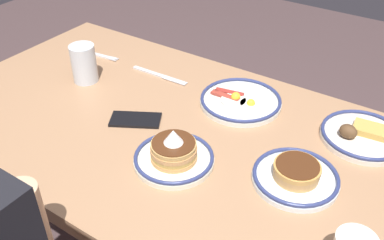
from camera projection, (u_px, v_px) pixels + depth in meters
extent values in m
cube|color=#A47855|center=(167.00, 131.00, 1.24)|extent=(1.44, 0.81, 0.05)
cylinder|color=#8B6648|center=(99.00, 113.00, 1.95)|extent=(0.05, 0.05, 0.68)
cylinder|color=silver|center=(363.00, 137.00, 1.17)|extent=(0.23, 0.23, 0.01)
torus|color=navy|center=(364.00, 134.00, 1.16)|extent=(0.22, 0.22, 0.01)
cube|color=gold|center=(373.00, 130.00, 1.17)|extent=(0.11, 0.07, 0.02)
ellipsoid|color=brown|center=(348.00, 132.00, 1.15)|extent=(0.05, 0.04, 0.04)
ellipsoid|color=brown|center=(348.00, 130.00, 1.15)|extent=(0.04, 0.03, 0.03)
ellipsoid|color=brown|center=(349.00, 133.00, 1.15)|extent=(0.04, 0.03, 0.03)
cylinder|color=silver|center=(241.00, 102.00, 1.31)|extent=(0.25, 0.25, 0.01)
torus|color=navy|center=(241.00, 99.00, 1.30)|extent=(0.24, 0.24, 0.01)
cylinder|color=white|center=(251.00, 104.00, 1.28)|extent=(0.07, 0.07, 0.01)
sphere|color=yellow|center=(251.00, 103.00, 1.27)|extent=(0.03, 0.03, 0.03)
cylinder|color=white|center=(233.00, 101.00, 1.30)|extent=(0.08, 0.08, 0.01)
sphere|color=yellow|center=(236.00, 97.00, 1.30)|extent=(0.03, 0.03, 0.03)
cube|color=#A12F27|center=(229.00, 92.00, 1.33)|extent=(0.09, 0.04, 0.01)
cube|color=#A43A2C|center=(225.00, 96.00, 1.31)|extent=(0.10, 0.02, 0.01)
cylinder|color=silver|center=(174.00, 160.00, 1.09)|extent=(0.20, 0.20, 0.01)
torus|color=navy|center=(174.00, 157.00, 1.08)|extent=(0.20, 0.20, 0.01)
cylinder|color=tan|center=(174.00, 156.00, 1.08)|extent=(0.12, 0.12, 0.01)
cylinder|color=gold|center=(174.00, 153.00, 1.08)|extent=(0.11, 0.11, 0.01)
cylinder|color=tan|center=(174.00, 149.00, 1.07)|extent=(0.12, 0.12, 0.01)
cylinder|color=tan|center=(174.00, 145.00, 1.06)|extent=(0.11, 0.11, 0.01)
cylinder|color=#4C2814|center=(173.00, 143.00, 1.06)|extent=(0.11, 0.11, 0.00)
cone|color=white|center=(173.00, 136.00, 1.05)|extent=(0.05, 0.05, 0.04)
cylinder|color=white|center=(295.00, 179.00, 1.03)|extent=(0.21, 0.21, 0.01)
torus|color=navy|center=(296.00, 175.00, 1.03)|extent=(0.21, 0.21, 0.01)
cylinder|color=tan|center=(296.00, 175.00, 1.03)|extent=(0.11, 0.11, 0.01)
cylinder|color=tan|center=(297.00, 171.00, 1.02)|extent=(0.11, 0.11, 0.01)
cylinder|color=#D09448|center=(297.00, 168.00, 1.01)|extent=(0.11, 0.11, 0.01)
cylinder|color=#4C2814|center=(298.00, 165.00, 1.01)|extent=(0.10, 0.10, 0.00)
cylinder|color=silver|center=(84.00, 63.00, 1.39)|extent=(0.08, 0.08, 0.12)
cylinder|color=black|center=(85.00, 69.00, 1.40)|extent=(0.07, 0.07, 0.08)
cube|color=black|center=(136.00, 120.00, 1.24)|extent=(0.16, 0.13, 0.01)
cube|color=silver|center=(95.00, 54.00, 1.58)|extent=(0.19, 0.03, 0.01)
cube|color=silver|center=(112.00, 60.00, 1.54)|extent=(0.03, 0.01, 0.00)
cube|color=silver|center=(113.00, 59.00, 1.54)|extent=(0.03, 0.01, 0.00)
cube|color=silver|center=(114.00, 58.00, 1.55)|extent=(0.03, 0.01, 0.00)
cube|color=silver|center=(115.00, 58.00, 1.55)|extent=(0.03, 0.01, 0.00)
cube|color=silver|center=(155.00, 74.00, 1.46)|extent=(0.18, 0.02, 0.01)
cube|color=silver|center=(175.00, 80.00, 1.42)|extent=(0.09, 0.02, 0.00)
cylinder|color=#DCAB82|center=(33.00, 236.00, 0.85)|extent=(0.09, 0.09, 0.26)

